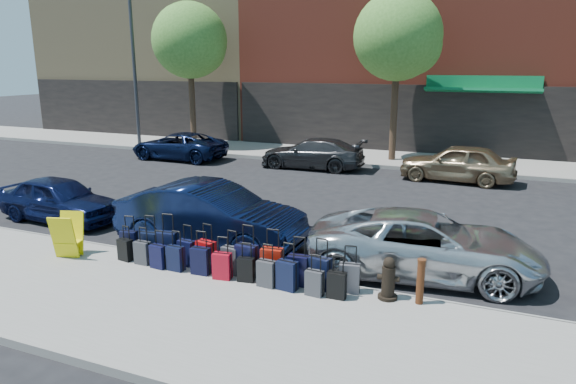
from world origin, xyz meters
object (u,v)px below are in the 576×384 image
at_px(car_near_2, 425,244).
at_px(car_far_1, 312,153).
at_px(tree_center, 401,39).
at_px(car_near_1, 211,216).
at_px(bollard, 420,281).
at_px(suitcase_front_5, 231,260).
at_px(car_far_0, 179,146).
at_px(car_far_2, 457,163).
at_px(car_near_0, 59,199).
at_px(tree_left, 192,43).
at_px(streetlight, 137,58).
at_px(display_rack, 68,236).
at_px(fire_hydrant, 388,280).

relative_size(car_near_2, car_far_1, 1.08).
xyz_separation_m(tree_center, car_near_2, (3.05, -12.49, -4.74)).
bearing_deg(car_near_1, bollard, -106.36).
bearing_deg(suitcase_front_5, car_far_1, 108.90).
height_order(tree_center, car_far_0, tree_center).
bearing_deg(car_far_2, suitcase_front_5, -13.29).
relative_size(car_near_0, car_near_2, 0.78).
height_order(tree_left, suitcase_front_5, tree_left).
bearing_deg(car_far_2, car_far_0, -86.10).
distance_m(tree_center, car_near_2, 13.71).
relative_size(tree_center, car_far_2, 1.72).
height_order(tree_left, streetlight, streetlight).
height_order(bollard, display_rack, display_rack).
relative_size(display_rack, car_far_2, 0.23).
relative_size(tree_left, car_near_1, 1.55).
distance_m(fire_hydrant, car_near_2, 1.82).
bearing_deg(car_far_0, bollard, 49.60).
bearing_deg(display_rack, car_far_2, 42.16).
bearing_deg(car_far_2, car_far_1, -89.30).
bearing_deg(car_near_2, display_rack, 100.73).
relative_size(streetlight, suitcase_front_5, 8.78).
bearing_deg(fire_hydrant, car_far_1, 114.88).
bearing_deg(bollard, car_near_1, 163.47).
bearing_deg(bollard, car_far_2, 91.64).
xyz_separation_m(streetlight, car_far_2, (16.35, -2.20, -3.94)).
bearing_deg(car_near_0, fire_hydrant, -96.39).
bearing_deg(bollard, display_rack, -175.34).
bearing_deg(car_far_1, streetlight, -101.47).
bearing_deg(car_near_2, fire_hydrant, 160.62).
bearing_deg(tree_left, tree_center, 0.00).
relative_size(streetlight, display_rack, 8.19).
bearing_deg(car_near_1, car_near_2, -87.51).
height_order(car_near_1, car_far_2, car_near_1).
distance_m(tree_left, tree_center, 10.50).
height_order(fire_hydrant, car_far_0, car_far_0).
relative_size(tree_center, suitcase_front_5, 7.98).
bearing_deg(bollard, car_far_1, 118.33).
bearing_deg(car_far_1, tree_center, 129.31).
height_order(car_near_1, car_far_1, car_near_1).
xyz_separation_m(streetlight, fire_hydrant, (16.10, -13.57, -4.14)).
distance_m(fire_hydrant, car_near_0, 9.87).
bearing_deg(car_near_0, car_far_0, 18.39).
height_order(fire_hydrant, bollard, bollard).
bearing_deg(suitcase_front_5, display_rack, -164.96).
bearing_deg(car_far_2, tree_left, -98.58).
relative_size(car_near_1, car_far_1, 1.05).
bearing_deg(streetlight, car_far_1, -10.35).
xyz_separation_m(bollard, display_rack, (-7.63, -0.62, 0.05)).
xyz_separation_m(tree_center, streetlight, (-13.44, -0.70, -0.75)).
bearing_deg(bollard, fire_hydrant, -178.46).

